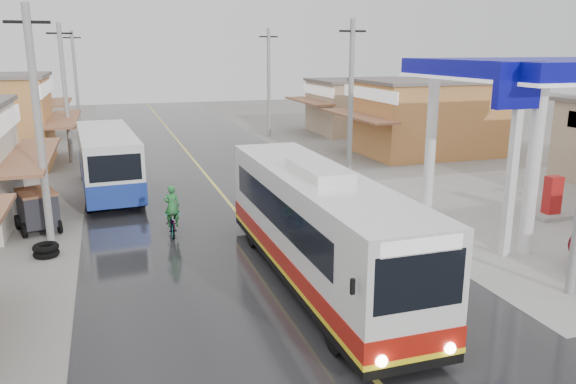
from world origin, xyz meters
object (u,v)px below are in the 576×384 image
(cyclist, at_px, (172,218))
(tricycle_near, at_px, (37,208))
(tyre_stack, at_px, (46,250))
(coach_bus, at_px, (317,226))
(second_bus, at_px, (108,160))

(cyclist, xyz_separation_m, tricycle_near, (-4.68, 2.01, 0.25))
(tyre_stack, bearing_deg, coach_bus, -30.73)
(cyclist, height_order, tricycle_near, cyclist)
(coach_bus, xyz_separation_m, second_bus, (-5.57, 12.59, -0.11))
(coach_bus, height_order, tricycle_near, coach_bus)
(second_bus, xyz_separation_m, tyre_stack, (-2.12, -8.01, -1.35))
(tricycle_near, relative_size, tyre_stack, 2.54)
(tricycle_near, bearing_deg, second_bus, 45.99)
(second_bus, height_order, tyre_stack, second_bus)
(coach_bus, relative_size, cyclist, 5.88)
(second_bus, height_order, tricycle_near, second_bus)
(cyclist, bearing_deg, second_bus, 108.35)
(tricycle_near, xyz_separation_m, tyre_stack, (0.49, -2.99, -0.66))
(coach_bus, height_order, tyre_stack, coach_bus)
(second_bus, relative_size, tyre_stack, 10.65)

